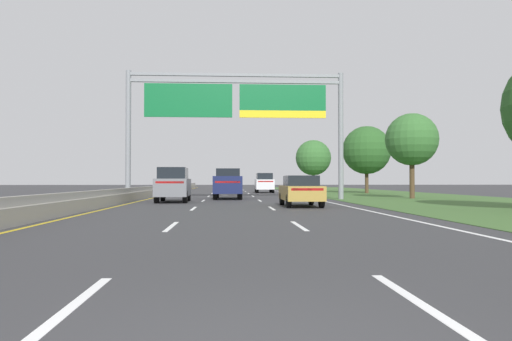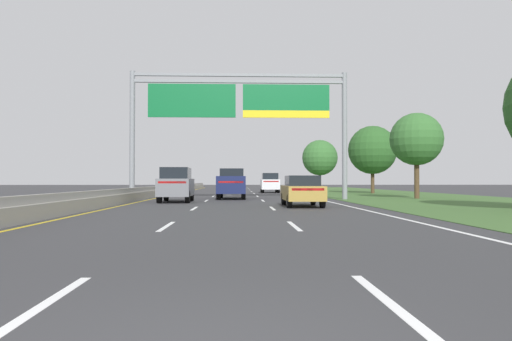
% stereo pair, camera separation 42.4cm
% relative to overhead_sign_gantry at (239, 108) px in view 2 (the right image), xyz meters
% --- Properties ---
extents(ground_plane, '(220.00, 220.00, 0.00)m').
position_rel_overhead_sign_gantry_xyz_m(ground_plane, '(-0.30, 4.95, -6.36)').
color(ground_plane, '#333335').
extents(lane_striping, '(11.96, 106.00, 0.01)m').
position_rel_overhead_sign_gantry_xyz_m(lane_striping, '(-0.30, 4.49, -6.35)').
color(lane_striping, white).
rests_on(lane_striping, ground).
extents(grass_verge_right, '(14.00, 110.00, 0.02)m').
position_rel_overhead_sign_gantry_xyz_m(grass_verge_right, '(13.65, 4.95, -6.35)').
color(grass_verge_right, '#3D602D').
rests_on(grass_verge_right, ground).
extents(median_barrier_concrete, '(0.60, 110.00, 0.85)m').
position_rel_overhead_sign_gantry_xyz_m(median_barrier_concrete, '(-6.90, 4.95, -6.00)').
color(median_barrier_concrete, '#99968E').
rests_on(median_barrier_concrete, ground).
extents(overhead_sign_gantry, '(15.06, 0.42, 8.87)m').
position_rel_overhead_sign_gantry_xyz_m(overhead_sign_gantry, '(0.00, 0.00, 0.00)').
color(overhead_sign_gantry, gray).
rests_on(overhead_sign_gantry, ground).
extents(pickup_truck_navy, '(2.04, 5.41, 2.20)m').
position_rel_overhead_sign_gantry_xyz_m(pickup_truck_navy, '(-0.54, 1.79, -5.28)').
color(pickup_truck_navy, '#161E47').
rests_on(pickup_truck_navy, ground).
extents(car_grey_left_lane_suv, '(1.99, 4.74, 2.11)m').
position_rel_overhead_sign_gantry_xyz_m(car_grey_left_lane_suv, '(-3.89, -3.40, -5.26)').
color(car_grey_left_lane_suv, slate).
rests_on(car_grey_left_lane_suv, ground).
extents(car_gold_right_lane_sedan, '(1.82, 4.40, 1.57)m').
position_rel_overhead_sign_gantry_xyz_m(car_gold_right_lane_sedan, '(3.19, -8.79, -5.54)').
color(car_gold_right_lane_sedan, '#A38438').
rests_on(car_gold_right_lane_sedan, ground).
extents(car_white_right_lane_suv, '(1.96, 4.72, 2.11)m').
position_rel_overhead_sign_gantry_xyz_m(car_white_right_lane_suv, '(3.36, 19.11, -5.26)').
color(car_white_right_lane_suv, silver).
rests_on(car_white_right_lane_suv, ground).
extents(roadside_tree_mid, '(3.82, 3.82, 6.24)m').
position_rel_overhead_sign_gantry_xyz_m(roadside_tree_mid, '(12.88, 1.29, -2.05)').
color(roadside_tree_mid, '#4C3823').
rests_on(roadside_tree_mid, ground).
extents(roadside_tree_far, '(4.95, 4.95, 6.92)m').
position_rel_overhead_sign_gantry_xyz_m(roadside_tree_far, '(13.67, 15.79, -1.92)').
color(roadside_tree_far, '#4C3823').
rests_on(roadside_tree_far, ground).
extents(roadside_tree_distant, '(4.84, 4.84, 6.85)m').
position_rel_overhead_sign_gantry_xyz_m(roadside_tree_distant, '(11.08, 32.62, -1.93)').
color(roadside_tree_distant, '#4C3823').
rests_on(roadside_tree_distant, ground).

